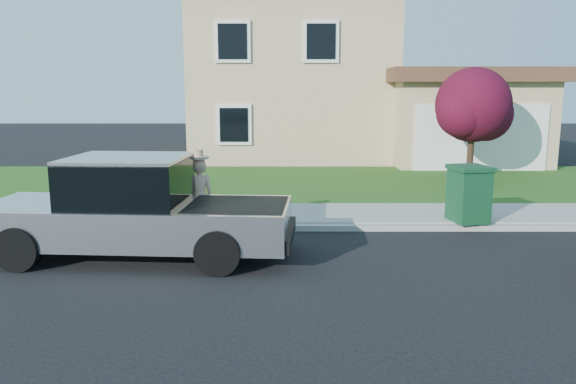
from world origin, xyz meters
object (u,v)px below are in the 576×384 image
object	(u,v)px
pickup_truck	(136,211)
woman	(199,197)
trash_bin	(469,193)
ornamental_tree	(474,108)

from	to	relation	value
pickup_truck	woman	size ratio (longest dim) A/B	3.13
woman	trash_bin	size ratio (longest dim) A/B	1.49
pickup_truck	woman	xyz separation A→B (m)	(0.90, 1.21, 0.01)
woman	trash_bin	bearing A→B (deg)	173.15
ornamental_tree	woman	bearing A→B (deg)	-138.21
ornamental_tree	trash_bin	xyz separation A→B (m)	(-1.90, -5.77, -1.57)
trash_bin	ornamental_tree	bearing A→B (deg)	60.76
pickup_truck	trash_bin	xyz separation A→B (m)	(6.44, 2.09, -0.08)
pickup_truck	woman	distance (m)	1.51
woman	ornamental_tree	xyz separation A→B (m)	(7.44, 6.65, 1.49)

